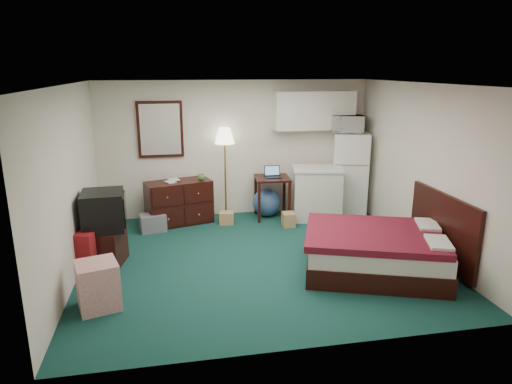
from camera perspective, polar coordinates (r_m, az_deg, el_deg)
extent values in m
cube|color=#0F3331|center=(6.75, 0.33, -8.38)|extent=(5.00, 4.50, 0.01)
cube|color=beige|center=(6.19, 0.37, 13.34)|extent=(5.00, 4.50, 0.01)
cube|color=beige|center=(8.53, -2.59, 5.41)|extent=(5.00, 0.01, 2.50)
cube|color=beige|center=(4.26, 6.23, -4.87)|extent=(5.00, 0.01, 2.50)
cube|color=beige|center=(6.37, -22.29, 0.88)|extent=(0.01, 4.50, 2.50)
cube|color=beige|center=(7.25, 20.13, 2.73)|extent=(0.01, 4.50, 2.50)
sphere|color=#325080|center=(8.56, 1.35, -1.30)|extent=(0.61, 0.61, 0.53)
imported|color=white|center=(8.66, 11.30, 8.58)|extent=(0.64, 0.45, 0.39)
imported|color=#9A6E44|center=(8.04, -11.17, 1.82)|extent=(0.14, 0.08, 0.21)
imported|color=#9A6E44|center=(8.18, -10.86, 2.15)|extent=(0.17, 0.08, 0.23)
imported|color=#529B47|center=(8.20, -6.88, 1.98)|extent=(0.16, 0.15, 0.13)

